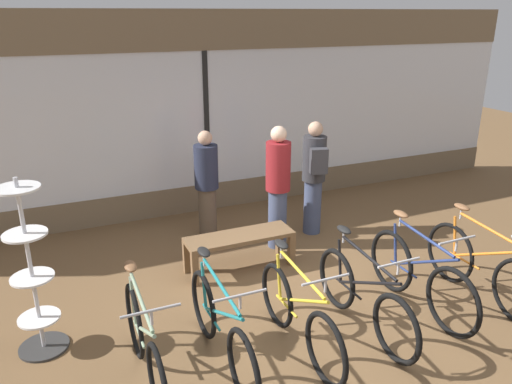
{
  "coord_description": "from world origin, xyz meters",
  "views": [
    {
      "loc": [
        -2.45,
        -4.06,
        3.15
      ],
      "look_at": [
        0.0,
        1.51,
        0.95
      ],
      "focal_mm": 35.0,
      "sensor_mm": 36.0,
      "label": 1
    }
  ],
  "objects_px": {
    "bicycle_far_right": "(482,268)",
    "bicycle_center_right": "(363,298)",
    "bicycle_far_left": "(145,346)",
    "bicycle_left": "(221,329)",
    "accessory_rack": "(33,283)",
    "customer_mid_floor": "(278,185)",
    "bicycle_center_left": "(299,316)",
    "display_bench": "(240,241)",
    "customer_by_window": "(207,184)",
    "customer_near_rack": "(314,175)",
    "bicycle_right": "(419,277)"
  },
  "relations": [
    {
      "from": "customer_near_rack",
      "to": "customer_mid_floor",
      "type": "height_order",
      "value": "customer_mid_floor"
    },
    {
      "from": "bicycle_far_right",
      "to": "bicycle_left",
      "type": "bearing_deg",
      "value": 177.61
    },
    {
      "from": "bicycle_center_left",
      "to": "customer_near_rack",
      "type": "bearing_deg",
      "value": 57.39
    },
    {
      "from": "bicycle_far_left",
      "to": "bicycle_left",
      "type": "bearing_deg",
      "value": -0.92
    },
    {
      "from": "bicycle_far_right",
      "to": "bicycle_center_right",
      "type": "bearing_deg",
      "value": 177.97
    },
    {
      "from": "bicycle_left",
      "to": "bicycle_far_right",
      "type": "distance_m",
      "value": 3.12
    },
    {
      "from": "accessory_rack",
      "to": "customer_near_rack",
      "type": "bearing_deg",
      "value": 19.38
    },
    {
      "from": "bicycle_center_left",
      "to": "display_bench",
      "type": "bearing_deg",
      "value": 86.76
    },
    {
      "from": "accessory_rack",
      "to": "customer_mid_floor",
      "type": "xyz_separation_m",
      "value": [
        3.14,
        1.14,
        0.19
      ]
    },
    {
      "from": "accessory_rack",
      "to": "bicycle_center_right",
      "type": "bearing_deg",
      "value": -18.28
    },
    {
      "from": "bicycle_far_right",
      "to": "customer_near_rack",
      "type": "distance_m",
      "value": 2.6
    },
    {
      "from": "bicycle_left",
      "to": "display_bench",
      "type": "distance_m",
      "value": 1.89
    },
    {
      "from": "display_bench",
      "to": "customer_mid_floor",
      "type": "distance_m",
      "value": 0.99
    },
    {
      "from": "bicycle_left",
      "to": "display_bench",
      "type": "relative_size",
      "value": 1.26
    },
    {
      "from": "bicycle_far_left",
      "to": "customer_by_window",
      "type": "xyz_separation_m",
      "value": [
        1.49,
        2.71,
        0.45
      ]
    },
    {
      "from": "bicycle_right",
      "to": "customer_mid_floor",
      "type": "height_order",
      "value": "customer_mid_floor"
    },
    {
      "from": "bicycle_left",
      "to": "accessory_rack",
      "type": "relative_size",
      "value": 0.99
    },
    {
      "from": "bicycle_left",
      "to": "bicycle_center_right",
      "type": "relative_size",
      "value": 1.03
    },
    {
      "from": "bicycle_left",
      "to": "bicycle_right",
      "type": "distance_m",
      "value": 2.32
    },
    {
      "from": "bicycle_left",
      "to": "customer_by_window",
      "type": "distance_m",
      "value": 2.87
    },
    {
      "from": "bicycle_far_left",
      "to": "bicycle_center_left",
      "type": "xyz_separation_m",
      "value": [
        1.47,
        -0.11,
        -0.02
      ]
    },
    {
      "from": "bicycle_far_left",
      "to": "bicycle_far_right",
      "type": "xyz_separation_m",
      "value": [
        3.82,
        -0.14,
        0.01
      ]
    },
    {
      "from": "bicycle_far_left",
      "to": "customer_mid_floor",
      "type": "distance_m",
      "value": 3.14
    },
    {
      "from": "accessory_rack",
      "to": "display_bench",
      "type": "distance_m",
      "value": 2.54
    },
    {
      "from": "bicycle_center_left",
      "to": "bicycle_center_right",
      "type": "distance_m",
      "value": 0.77
    },
    {
      "from": "bicycle_center_right",
      "to": "customer_mid_floor",
      "type": "xyz_separation_m",
      "value": [
        0.07,
        2.16,
        0.54
      ]
    },
    {
      "from": "display_bench",
      "to": "bicycle_center_right",
      "type": "bearing_deg",
      "value": -69.19
    },
    {
      "from": "bicycle_center_left",
      "to": "bicycle_center_right",
      "type": "xyz_separation_m",
      "value": [
        0.77,
        0.02,
        -0.0
      ]
    },
    {
      "from": "bicycle_far_left",
      "to": "bicycle_left",
      "type": "distance_m",
      "value": 0.7
    },
    {
      "from": "bicycle_far_left",
      "to": "customer_by_window",
      "type": "distance_m",
      "value": 3.12
    },
    {
      "from": "accessory_rack",
      "to": "customer_mid_floor",
      "type": "bearing_deg",
      "value": 20.02
    },
    {
      "from": "bicycle_center_right",
      "to": "customer_mid_floor",
      "type": "bearing_deg",
      "value": 88.12
    },
    {
      "from": "bicycle_far_right",
      "to": "accessory_rack",
      "type": "distance_m",
      "value": 4.79
    },
    {
      "from": "display_bench",
      "to": "customer_near_rack",
      "type": "bearing_deg",
      "value": 23.09
    },
    {
      "from": "bicycle_center_right",
      "to": "customer_by_window",
      "type": "relative_size",
      "value": 1.06
    },
    {
      "from": "bicycle_center_right",
      "to": "bicycle_far_right",
      "type": "relative_size",
      "value": 0.97
    },
    {
      "from": "bicycle_right",
      "to": "accessory_rack",
      "type": "relative_size",
      "value": 0.97
    },
    {
      "from": "bicycle_far_right",
      "to": "customer_near_rack",
      "type": "height_order",
      "value": "customer_near_rack"
    },
    {
      "from": "bicycle_far_right",
      "to": "customer_by_window",
      "type": "distance_m",
      "value": 3.71
    },
    {
      "from": "customer_near_rack",
      "to": "bicycle_far_left",
      "type": "bearing_deg",
      "value": -142.74
    },
    {
      "from": "customer_by_window",
      "to": "bicycle_left",
      "type": "bearing_deg",
      "value": -106.11
    },
    {
      "from": "bicycle_center_right",
      "to": "customer_mid_floor",
      "type": "relative_size",
      "value": 0.99
    },
    {
      "from": "bicycle_right",
      "to": "bicycle_far_right",
      "type": "relative_size",
      "value": 0.98
    },
    {
      "from": "customer_near_rack",
      "to": "bicycle_left",
      "type": "bearing_deg",
      "value": -135.02
    },
    {
      "from": "bicycle_far_left",
      "to": "accessory_rack",
      "type": "xyz_separation_m",
      "value": [
        -0.84,
        0.93,
        0.33
      ]
    },
    {
      "from": "display_bench",
      "to": "bicycle_center_left",
      "type": "bearing_deg",
      "value": -93.24
    },
    {
      "from": "bicycle_far_left",
      "to": "customer_near_rack",
      "type": "distance_m",
      "value": 3.79
    },
    {
      "from": "bicycle_center_right",
      "to": "customer_near_rack",
      "type": "xyz_separation_m",
      "value": [
        0.76,
        2.36,
        0.54
      ]
    },
    {
      "from": "bicycle_right",
      "to": "bicycle_center_left",
      "type": "bearing_deg",
      "value": -176.44
    },
    {
      "from": "bicycle_far_left",
      "to": "customer_mid_floor",
      "type": "relative_size",
      "value": 0.98
    }
  ]
}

